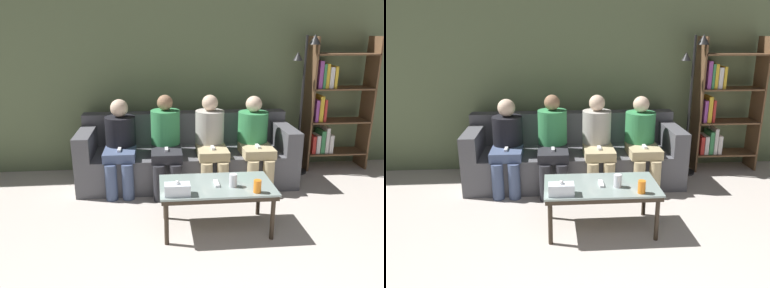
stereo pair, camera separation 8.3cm
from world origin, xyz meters
TOP-DOWN VIEW (x-y plane):
  - wall_back at (0.00, 4.18)m, footprint 12.00×0.06m
  - couch at (0.00, 3.68)m, footprint 2.55×0.85m
  - coffee_table at (0.17, 2.44)m, footprint 1.04×0.57m
  - cup_near_left at (0.49, 2.23)m, footprint 0.07×0.07m
  - cup_near_right at (0.31, 2.38)m, footprint 0.07×0.07m
  - tissue_box at (-0.20, 2.25)m, footprint 0.22×0.12m
  - game_remote at (0.17, 2.44)m, footprint 0.04×0.15m
  - bookshelf at (1.91, 3.95)m, footprint 0.83×0.32m
  - standing_lamp at (1.47, 3.81)m, footprint 0.31×0.26m
  - seated_person_left_end at (-0.78, 3.47)m, footprint 0.35×0.64m
  - seated_person_mid_left at (-0.26, 3.46)m, footprint 0.34×0.71m
  - seated_person_mid_right at (0.26, 3.46)m, footprint 0.34×0.68m
  - seated_person_right_end at (0.78, 3.47)m, footprint 0.36×0.68m

SIDE VIEW (x-z plane):
  - couch at x=0.00m, z-range -0.10..0.70m
  - coffee_table at x=0.17m, z-range 0.18..0.63m
  - game_remote at x=0.17m, z-range 0.45..0.47m
  - tissue_box at x=-0.20m, z-range 0.43..0.57m
  - cup_near_left at x=0.49m, z-range 0.45..0.56m
  - cup_near_right at x=0.31m, z-range 0.45..0.57m
  - seated_person_left_end at x=-0.78m, z-range 0.04..1.09m
  - seated_person_right_end at x=0.78m, z-range 0.04..1.10m
  - seated_person_mid_right at x=0.26m, z-range 0.03..1.12m
  - seated_person_mid_left at x=-0.26m, z-range 0.03..1.12m
  - bookshelf at x=1.91m, z-range -0.03..1.69m
  - standing_lamp at x=1.47m, z-range 0.20..1.95m
  - wall_back at x=0.00m, z-range 0.00..2.60m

